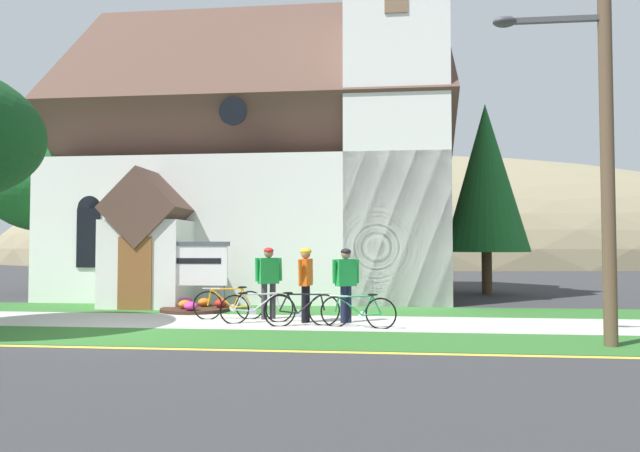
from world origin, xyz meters
name	(u,v)px	position (x,y,z in m)	size (l,w,h in m)	color
ground	(168,311)	(0.00, 4.00, 0.00)	(140.00, 140.00, 0.00)	#333335
sidewalk_slab	(193,321)	(1.40, 1.99, 0.01)	(32.00, 2.61, 0.01)	#B7B5AD
grass_verge	(153,337)	(1.40, -0.40, 0.00)	(32.00, 2.18, 0.01)	#2D6628
church_lawn	(221,309)	(1.40, 4.49, 0.00)	(24.00, 2.38, 0.01)	#2D6628
curb_paint_stripe	(125,348)	(1.40, -1.64, 0.00)	(28.00, 0.16, 0.01)	yellow
church_building	(275,170)	(1.90, 10.20, 4.85)	(13.97, 11.62, 13.90)	white
church_sign	(198,266)	(0.80, 4.20, 1.26)	(1.81, 0.14, 1.95)	#474C56
flower_bed	(196,308)	(0.82, 3.96, 0.10)	(1.91, 1.91, 0.34)	#382319
bicycle_black	(229,304)	(2.21, 2.34, 0.38)	(1.76, 0.29, 0.84)	black
bicycle_orange	(257,308)	(3.04, 1.78, 0.36)	(1.66, 0.68, 0.76)	black
bicycle_green	(358,311)	(5.45, 1.24, 0.37)	(1.72, 0.44, 0.79)	black
bicycle_blue	(302,309)	(4.17, 1.37, 0.38)	(1.72, 0.49, 0.80)	black
cyclist_in_blue_jersey	(269,276)	(3.18, 2.48, 1.07)	(0.63, 0.46, 1.79)	#2D2D33
cyclist_in_yellow_jersey	(346,279)	(5.14, 2.00, 1.05)	(0.62, 0.46, 1.77)	#191E38
cyclist_in_white_jersey	(306,278)	(4.18, 1.97, 1.06)	(0.32, 0.78, 1.77)	black
utility_pole	(600,91)	(9.99, -0.58, 4.68)	(3.12, 0.28, 8.45)	brown
roadside_conifer	(486,178)	(10.08, 10.61, 4.48)	(3.25, 3.25, 7.37)	#4C3823
yard_deciduous_tree	(48,188)	(-6.57, 8.58, 4.03)	(4.48, 4.48, 5.70)	#4C3823
distant_hill	(384,262)	(6.74, 57.55, 0.00)	(97.78, 53.57, 24.92)	#847A5B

